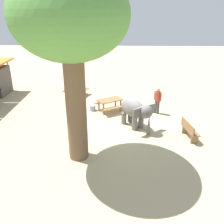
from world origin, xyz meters
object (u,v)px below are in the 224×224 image
(wooden_bench, at_px, (189,130))
(picnic_table_near, at_px, (110,102))
(elephant, at_px, (136,110))
(feed_bucket, at_px, (93,108))
(person_handler, at_px, (158,99))
(picnic_table_far, at_px, (76,88))
(shade_tree_main, at_px, (71,20))

(wooden_bench, distance_m, picnic_table_near, 5.25)
(elephant, relative_size, feed_bucket, 5.90)
(person_handler, height_order, picnic_table_near, person_handler)
(person_handler, bearing_deg, picnic_table_near, -52.49)
(picnic_table_near, distance_m, picnic_table_far, 3.90)
(shade_tree_main, xyz_separation_m, picnic_table_near, (5.10, -1.18, -5.05))
(wooden_bench, bearing_deg, shade_tree_main, -80.67)
(picnic_table_near, distance_m, feed_bucket, 1.17)
(person_handler, bearing_deg, feed_bucket, -52.38)
(shade_tree_main, bearing_deg, wooden_bench, -71.37)
(wooden_bench, height_order, feed_bucket, wooden_bench)
(elephant, xyz_separation_m, person_handler, (1.92, -1.45, -0.04))
(shade_tree_main, height_order, picnic_table_near, shade_tree_main)
(picnic_table_near, height_order, feed_bucket, picnic_table_near)
(feed_bucket, bearing_deg, elephant, -131.75)
(wooden_bench, bearing_deg, picnic_table_near, -138.75)
(wooden_bench, height_order, picnic_table_far, wooden_bench)
(wooden_bench, relative_size, feed_bucket, 4.02)
(feed_bucket, bearing_deg, shade_tree_main, 178.98)
(picnic_table_far, bearing_deg, person_handler, -96.75)
(shade_tree_main, distance_m, picnic_table_far, 9.57)
(shade_tree_main, height_order, picnic_table_far, shade_tree_main)
(picnic_table_far, xyz_separation_m, feed_bucket, (-2.82, -1.50, -0.43))
(elephant, relative_size, picnic_table_far, 1.08)
(person_handler, relative_size, shade_tree_main, 0.22)
(picnic_table_near, height_order, picnic_table_far, same)
(person_handler, xyz_separation_m, shade_tree_main, (-4.85, 4.08, 4.68))
(picnic_table_far, height_order, feed_bucket, picnic_table_far)
(feed_bucket, bearing_deg, person_handler, -94.89)
(person_handler, relative_size, wooden_bench, 1.12)
(elephant, distance_m, wooden_bench, 2.90)
(shade_tree_main, bearing_deg, person_handler, -40.11)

